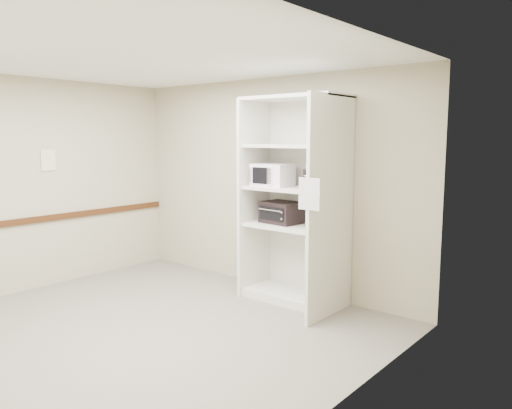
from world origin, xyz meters
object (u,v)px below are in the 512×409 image
Objects in this scene: toaster_oven_upper at (324,179)px; microwave at (273,175)px; shelving_unit at (298,208)px; toaster_oven_lower at (282,212)px.

microwave is at bearing -174.29° from toaster_oven_upper.
toaster_oven_upper is at bearing 8.46° from shelving_unit.
toaster_oven_lower is at bearing 37.80° from microwave.
microwave is at bearing -133.73° from toaster_oven_lower.
shelving_unit is 6.29× the size of toaster_oven_upper.
toaster_oven_upper is (0.33, 0.05, 0.35)m from shelving_unit.
shelving_unit is 0.50m from microwave.
microwave is 1.16× the size of toaster_oven_upper.
shelving_unit is at bearing 0.62° from toaster_oven_lower.
microwave is at bearing -171.63° from shelving_unit.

